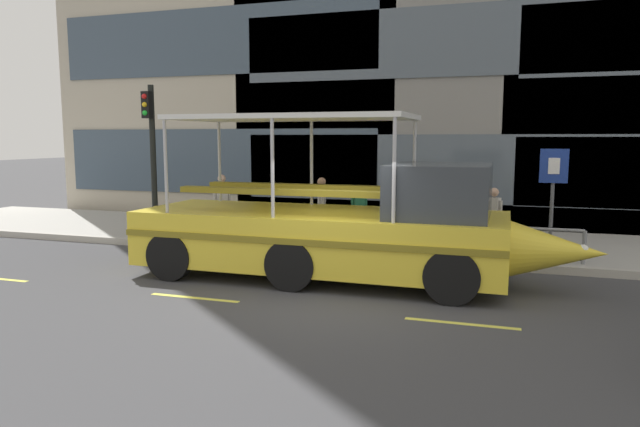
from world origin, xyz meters
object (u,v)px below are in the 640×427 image
at_px(pedestrian_mid_right, 322,202).
at_px(parking_sign, 553,185).
at_px(duck_tour_boat, 344,228).
at_px(pedestrian_mid_left, 359,209).
at_px(pedestrian_near_bow, 494,214).
at_px(pedestrian_near_stern, 222,198).
at_px(traffic_light_pole, 151,146).

bearing_deg(pedestrian_mid_right, parking_sign, -8.88).
height_order(duck_tour_boat, pedestrian_mid_left, duck_tour_boat).
height_order(parking_sign, pedestrian_near_bow, parking_sign).
height_order(pedestrian_mid_right, pedestrian_near_stern, pedestrian_near_stern).
distance_m(traffic_light_pole, pedestrian_mid_right, 4.96).
xyz_separation_m(duck_tour_boat, pedestrian_mid_left, (-0.43, 3.00, 0.03)).
height_order(parking_sign, pedestrian_near_stern, parking_sign).
bearing_deg(duck_tour_boat, pedestrian_mid_left, 98.24).
bearing_deg(pedestrian_near_stern, pedestrian_mid_right, -3.59).
relative_size(pedestrian_near_bow, pedestrian_mid_left, 1.03).
relative_size(parking_sign, duck_tour_boat, 0.26).
bearing_deg(pedestrian_near_bow, pedestrian_mid_left, 179.72).
bearing_deg(duck_tour_boat, pedestrian_mid_right, 114.86).
xyz_separation_m(parking_sign, pedestrian_near_stern, (-8.86, 1.09, -0.68)).
distance_m(traffic_light_pole, parking_sign, 10.40).
xyz_separation_m(pedestrian_mid_left, pedestrian_near_stern, (-4.27, 0.64, 0.11)).
bearing_deg(duck_tour_boat, pedestrian_near_bow, 45.84).
xyz_separation_m(traffic_light_pole, pedestrian_mid_right, (4.62, 1.00, -1.52)).
distance_m(traffic_light_pole, pedestrian_near_stern, 2.45).
distance_m(pedestrian_mid_right, pedestrian_near_stern, 3.11).
distance_m(parking_sign, pedestrian_mid_left, 4.68).
height_order(pedestrian_near_bow, pedestrian_near_stern, pedestrian_near_stern).
relative_size(parking_sign, pedestrian_mid_left, 1.65).
bearing_deg(parking_sign, pedestrian_near_stern, 172.96).
relative_size(duck_tour_boat, pedestrian_mid_left, 6.26).
bearing_deg(pedestrian_mid_left, pedestrian_near_bow, -0.28).
xyz_separation_m(duck_tour_boat, pedestrian_near_bow, (2.89, 2.98, 0.06)).
bearing_deg(parking_sign, pedestrian_near_bow, 160.80).
relative_size(pedestrian_mid_left, pedestrian_near_stern, 0.90).
xyz_separation_m(traffic_light_pole, pedestrian_mid_left, (5.78, 0.56, -1.62)).
xyz_separation_m(traffic_light_pole, parking_sign, (10.37, 0.10, -0.83)).
distance_m(traffic_light_pole, pedestrian_mid_left, 6.02).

